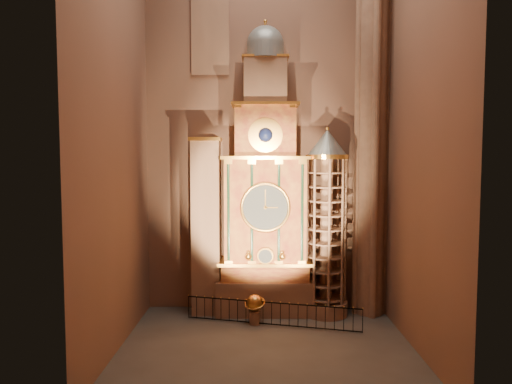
{
  "coord_description": "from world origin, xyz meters",
  "views": [
    {
      "loc": [
        -0.44,
        -21.16,
        8.92
      ],
      "look_at": [
        -0.52,
        3.0,
        7.23
      ],
      "focal_mm": 32.0,
      "sensor_mm": 36.0,
      "label": 1
    }
  ],
  "objects_px": {
    "iron_railing": "(272,314)",
    "portrait_tower": "(206,225)",
    "celestial_globe": "(255,306)",
    "stair_turret": "(326,224)",
    "astronomical_clock": "(265,199)"
  },
  "relations": [
    {
      "from": "stair_turret",
      "to": "iron_railing",
      "type": "relative_size",
      "value": 1.16
    },
    {
      "from": "portrait_tower",
      "to": "astronomical_clock",
      "type": "bearing_deg",
      "value": -0.29
    },
    {
      "from": "portrait_tower",
      "to": "stair_turret",
      "type": "distance_m",
      "value": 6.91
    },
    {
      "from": "portrait_tower",
      "to": "celestial_globe",
      "type": "relative_size",
      "value": 6.28
    },
    {
      "from": "stair_turret",
      "to": "portrait_tower",
      "type": "bearing_deg",
      "value": 177.67
    },
    {
      "from": "stair_turret",
      "to": "celestial_globe",
      "type": "distance_m",
      "value": 6.13
    },
    {
      "from": "celestial_globe",
      "to": "iron_railing",
      "type": "distance_m",
      "value": 1.01
    },
    {
      "from": "astronomical_clock",
      "to": "celestial_globe",
      "type": "bearing_deg",
      "value": -107.67
    },
    {
      "from": "stair_turret",
      "to": "celestial_globe",
      "type": "relative_size",
      "value": 6.65
    },
    {
      "from": "portrait_tower",
      "to": "stair_turret",
      "type": "xyz_separation_m",
      "value": [
        6.9,
        -0.28,
        0.12
      ]
    },
    {
      "from": "iron_railing",
      "to": "portrait_tower",
      "type": "bearing_deg",
      "value": 149.66
    },
    {
      "from": "astronomical_clock",
      "to": "iron_railing",
      "type": "distance_m",
      "value": 6.38
    },
    {
      "from": "portrait_tower",
      "to": "iron_railing",
      "type": "xyz_separation_m",
      "value": [
        3.73,
        -2.18,
        -4.47
      ]
    },
    {
      "from": "celestial_globe",
      "to": "portrait_tower",
      "type": "bearing_deg",
      "value": 146.86
    },
    {
      "from": "astronomical_clock",
      "to": "stair_turret",
      "type": "bearing_deg",
      "value": -4.3
    }
  ]
}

